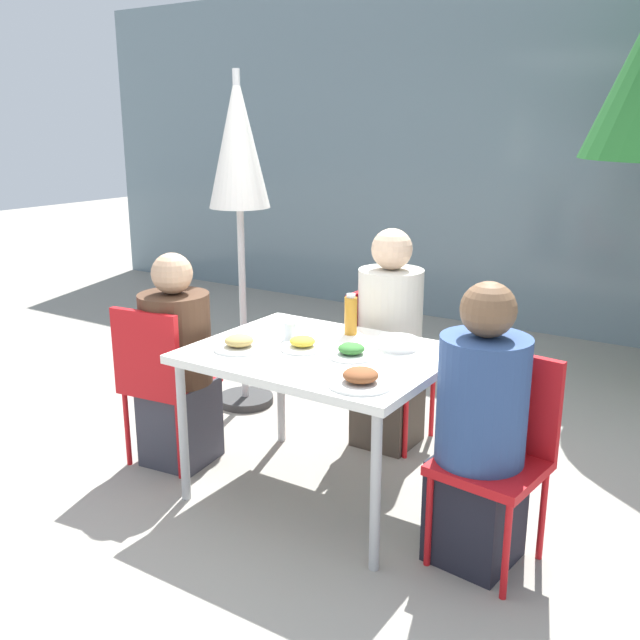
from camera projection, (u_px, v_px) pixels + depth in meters
ground_plane at (320, 493)px, 3.53m from camera, size 24.00×24.00×0.00m
building_facade at (548, 156)px, 5.95m from camera, size 10.00×0.20×3.00m
dining_table at (320, 363)px, 3.35m from camera, size 1.16×0.91×0.74m
chair_left at (160, 374)px, 3.70m from camera, size 0.44×0.44×0.87m
person_left at (177, 367)px, 3.74m from camera, size 0.37×0.37×1.14m
chair_right at (500, 442)px, 2.91m from camera, size 0.44×0.44×0.87m
person_right at (480, 435)px, 2.86m from camera, size 0.36×0.36×1.19m
chair_far at (381, 353)px, 4.04m from camera, size 0.40×0.40×0.87m
person_far at (390, 346)px, 3.94m from camera, size 0.35×0.35×1.23m
closed_umbrella at (239, 159)px, 4.25m from camera, size 0.37×0.37×2.08m
plate_0 at (239, 344)px, 3.35m from camera, size 0.25×0.25×0.07m
plate_1 at (351, 352)px, 3.24m from camera, size 0.22×0.22×0.06m
plate_2 at (302, 344)px, 3.35m from camera, size 0.22×0.22×0.06m
plate_3 at (361, 379)px, 2.89m from camera, size 0.27×0.27×0.07m
bottle at (351, 315)px, 3.57m from camera, size 0.06×0.06×0.21m
drinking_cup at (290, 331)px, 3.49m from camera, size 0.06×0.06×0.09m
salad_bowl at (398, 343)px, 3.36m from camera, size 0.19×0.19×0.05m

